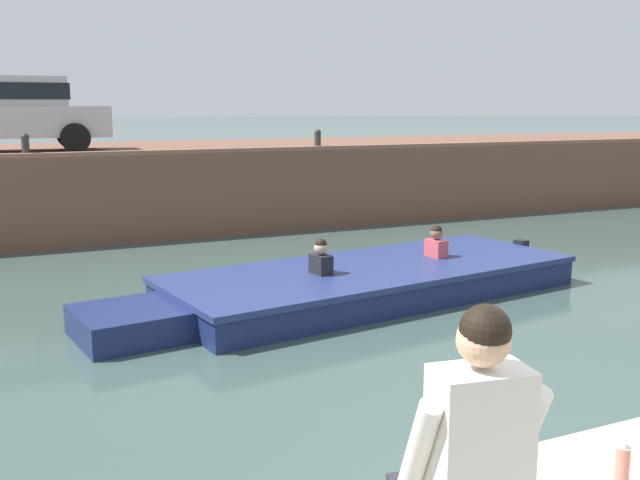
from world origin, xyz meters
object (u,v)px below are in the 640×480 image
Objects in this scene: mooring_bollard_east at (318,139)px; person_seated_left at (473,452)px; motorboat_passing at (357,283)px; car_left_inner_silver at (12,111)px; bottle_drink at (622,465)px; mooring_bollard_mid at (25,144)px.

person_seated_left is at bearing -111.99° from mooring_bollard_east.
car_left_inner_silver is at bearing 117.94° from motorboat_passing.
car_left_inner_silver reaches higher than mooring_bollard_east.
mooring_bollard_east is 13.38m from person_seated_left.
mooring_bollard_mid is at bearing 98.54° from bottle_drink.
mooring_bollard_east is at bearing 71.46° from bottle_drink.
car_left_inner_silver is at bearing 97.88° from bottle_drink.
bottle_drink is at bearing 3.85° from person_seated_left.
motorboat_passing is 6.37m from mooring_bollard_east.
car_left_inner_silver is 9.02× the size of mooring_bollard_east.
bottle_drink is (1.85, -12.33, -0.90)m from mooring_bollard_mid.
mooring_bollard_mid and mooring_bollard_east have the same top height.
person_seated_left is (1.11, -14.34, -1.23)m from car_left_inner_silver.
bottle_drink is at bearing -81.46° from mooring_bollard_mid.
person_seated_left is 4.73× the size of bottle_drink.
car_left_inner_silver is 9.02× the size of mooring_bollard_mid.
bottle_drink is at bearing -82.12° from car_left_inner_silver.
car_left_inner_silver reaches higher than motorboat_passing.
person_seated_left reaches higher than motorboat_passing.
mooring_bollard_mid is 12.50m from bottle_drink.
motorboat_passing is 16.45× the size of mooring_bollard_mid.
car_left_inner_silver is 6.44m from mooring_bollard_east.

